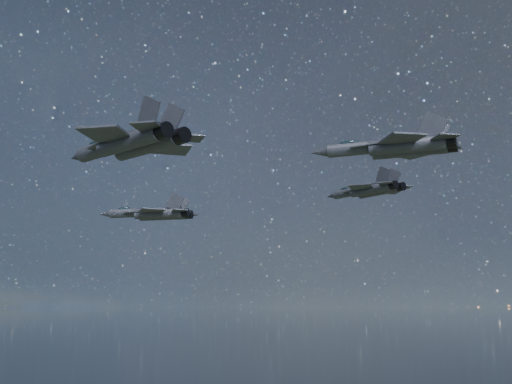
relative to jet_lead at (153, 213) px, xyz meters
The scene contains 4 objects.
jet_lead is the anchor object (origin of this frame).
jet_left 33.24m from the jet_lead, 27.12° to the left, with size 15.14×10.27×3.81m.
jet_right 32.20m from the jet_lead, 48.61° to the right, with size 19.84×13.91×5.00m.
jet_slot 42.11m from the jet_lead, ahead, with size 17.26×11.73×4.34m.
Camera 1 is at (44.19, -60.99, 138.62)m, focal length 42.00 mm.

